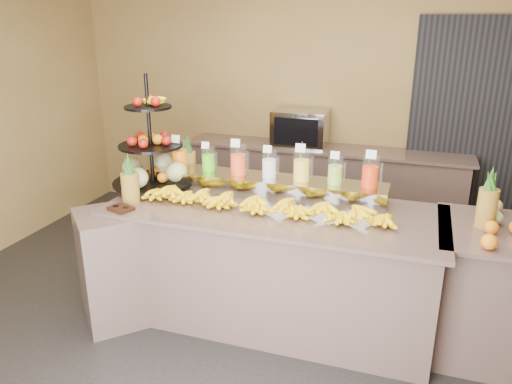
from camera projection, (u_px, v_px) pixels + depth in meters
The scene contains 18 objects.
ground at pixel (261, 338), 3.75m from camera, with size 6.00×6.00×0.00m, color black.
room_envelope at pixel (317, 73), 3.77m from camera, with size 6.04×5.02×2.82m.
buffet_counter at pixel (257, 265), 3.86m from camera, with size 2.75×1.25×0.93m.
back_ledge at pixel (322, 187), 5.60m from camera, with size 3.10×0.55×0.93m.
pitcher_tray at pixel (269, 186), 3.97m from camera, with size 1.85×0.30×0.15m, color gray.
juice_pitcher_orange_a at pixel (180, 156), 4.14m from camera, with size 0.13×0.13×0.31m.
juice_pitcher_green at pixel (208, 160), 4.07m from camera, with size 0.11×0.11×0.27m.
juice_pitcher_orange_b at pixel (238, 161), 3.99m from camera, with size 0.13×0.13×0.31m.
juice_pitcher_milk at pixel (269, 166), 3.91m from camera, with size 0.12×0.12×0.28m.
juice_pitcher_lemon at pixel (302, 167), 3.83m from camera, with size 0.13×0.13×0.32m.
juice_pitcher_lime at pixel (335, 172), 3.76m from camera, with size 0.11×0.12×0.28m.
juice_pitcher_orange_c at pixel (370, 174), 3.67m from camera, with size 0.13×0.13×0.31m.
banana_heap at pixel (260, 200), 3.66m from camera, with size 2.00×0.18×0.17m.
fruit_stand at pixel (157, 161), 4.07m from camera, with size 0.71×0.71×0.93m.
condiment_caddy at pixel (121, 209), 3.67m from camera, with size 0.17×0.13×0.03m, color black.
pineapple_left_a at pixel (130, 184), 3.80m from camera, with size 0.14×0.14×0.39m.
pineapple_left_b at pixel (189, 162), 4.35m from camera, with size 0.13×0.13×0.40m.
oven_warmer at pixel (300, 128), 5.47m from camera, with size 0.59×0.41×0.39m, color gray.
Camera 1 is at (0.97, -3.02, 2.28)m, focal length 35.00 mm.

